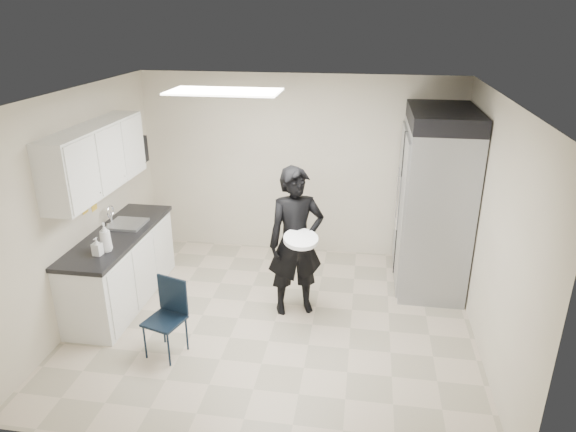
% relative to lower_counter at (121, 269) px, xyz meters
% --- Properties ---
extents(floor, '(4.50, 4.50, 0.00)m').
position_rel_lower_counter_xyz_m(floor, '(1.95, -0.20, -0.43)').
color(floor, '#B9A891').
rests_on(floor, ground).
extents(ceiling, '(4.50, 4.50, 0.00)m').
position_rel_lower_counter_xyz_m(ceiling, '(1.95, -0.20, 2.17)').
color(ceiling, white).
rests_on(ceiling, back_wall).
extents(back_wall, '(4.50, 0.00, 4.50)m').
position_rel_lower_counter_xyz_m(back_wall, '(1.95, 1.80, 0.87)').
color(back_wall, beige).
rests_on(back_wall, floor).
extents(left_wall, '(0.00, 4.00, 4.00)m').
position_rel_lower_counter_xyz_m(left_wall, '(-0.30, -0.20, 0.87)').
color(left_wall, beige).
rests_on(left_wall, floor).
extents(right_wall, '(0.00, 4.00, 4.00)m').
position_rel_lower_counter_xyz_m(right_wall, '(4.20, -0.20, 0.87)').
color(right_wall, beige).
rests_on(right_wall, floor).
extents(ceiling_panel, '(1.20, 0.60, 0.02)m').
position_rel_lower_counter_xyz_m(ceiling_panel, '(1.35, 0.20, 2.14)').
color(ceiling_panel, white).
rests_on(ceiling_panel, ceiling).
extents(lower_counter, '(0.60, 1.90, 0.86)m').
position_rel_lower_counter_xyz_m(lower_counter, '(0.00, 0.00, 0.00)').
color(lower_counter, silver).
rests_on(lower_counter, floor).
extents(countertop, '(0.64, 1.95, 0.05)m').
position_rel_lower_counter_xyz_m(countertop, '(0.00, 0.00, 0.46)').
color(countertop, black).
rests_on(countertop, lower_counter).
extents(sink, '(0.42, 0.40, 0.14)m').
position_rel_lower_counter_xyz_m(sink, '(0.02, 0.25, 0.44)').
color(sink, gray).
rests_on(sink, countertop).
extents(faucet, '(0.02, 0.02, 0.24)m').
position_rel_lower_counter_xyz_m(faucet, '(-0.18, 0.25, 0.59)').
color(faucet, silver).
rests_on(faucet, countertop).
extents(upper_cabinets, '(0.35, 1.80, 0.75)m').
position_rel_lower_counter_xyz_m(upper_cabinets, '(-0.13, 0.00, 1.40)').
color(upper_cabinets, silver).
rests_on(upper_cabinets, left_wall).
extents(towel_dispenser, '(0.22, 0.30, 0.35)m').
position_rel_lower_counter_xyz_m(towel_dispenser, '(-0.19, 1.15, 1.19)').
color(towel_dispenser, black).
rests_on(towel_dispenser, left_wall).
extents(notice_sticker_left, '(0.00, 0.12, 0.07)m').
position_rel_lower_counter_xyz_m(notice_sticker_left, '(-0.29, -0.10, 0.79)').
color(notice_sticker_left, yellow).
rests_on(notice_sticker_left, left_wall).
extents(notice_sticker_right, '(0.00, 0.12, 0.07)m').
position_rel_lower_counter_xyz_m(notice_sticker_right, '(-0.29, 0.10, 0.75)').
color(notice_sticker_right, yellow).
rests_on(notice_sticker_right, left_wall).
extents(commercial_fridge, '(0.80, 1.35, 2.10)m').
position_rel_lower_counter_xyz_m(commercial_fridge, '(3.78, 1.07, 0.62)').
color(commercial_fridge, gray).
rests_on(commercial_fridge, floor).
extents(fridge_compressor, '(0.80, 1.35, 0.20)m').
position_rel_lower_counter_xyz_m(fridge_compressor, '(3.78, 1.07, 1.77)').
color(fridge_compressor, black).
rests_on(fridge_compressor, commercial_fridge).
extents(folding_chair, '(0.45, 0.45, 0.81)m').
position_rel_lower_counter_xyz_m(folding_chair, '(0.93, -0.97, -0.03)').
color(folding_chair, black).
rests_on(folding_chair, floor).
extents(man_tuxedo, '(0.77, 0.64, 1.79)m').
position_rel_lower_counter_xyz_m(man_tuxedo, '(2.15, 0.10, 0.46)').
color(man_tuxedo, black).
rests_on(man_tuxedo, floor).
extents(bucket_lid, '(0.49, 0.49, 0.05)m').
position_rel_lower_counter_xyz_m(bucket_lid, '(2.24, -0.13, 0.61)').
color(bucket_lid, white).
rests_on(bucket_lid, man_tuxedo).
extents(soap_bottle_a, '(0.18, 0.18, 0.33)m').
position_rel_lower_counter_xyz_m(soap_bottle_a, '(0.12, -0.47, 0.65)').
color(soap_bottle_a, silver).
rests_on(soap_bottle_a, countertop).
extents(soap_bottle_b, '(0.10, 0.10, 0.20)m').
position_rel_lower_counter_xyz_m(soap_bottle_b, '(0.08, -0.58, 0.58)').
color(soap_bottle_b, '#B0B1BC').
rests_on(soap_bottle_b, countertop).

